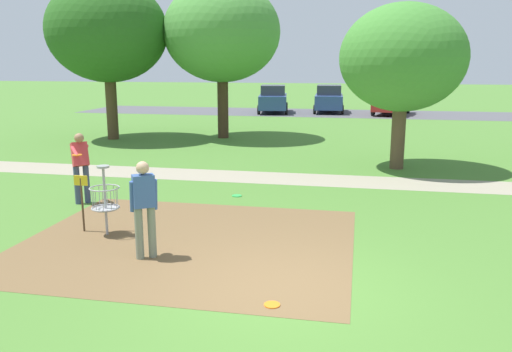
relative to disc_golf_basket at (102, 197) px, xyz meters
The scene contains 15 objects.
ground_plane 4.31m from the disc_golf_basket, 26.35° to the right, with size 160.00×160.00×0.00m, color #47752D.
dirt_tee_pad 1.92m from the disc_golf_basket, ahead, with size 6.18×5.29×0.01m, color brown.
disc_golf_basket is the anchor object (origin of this frame).
player_foreground_watching 1.69m from the disc_golf_basket, 38.05° to the right, with size 0.48×0.45×1.71m.
player_throwing 2.60m from the disc_golf_basket, 128.14° to the left, with size 0.62×1.11×1.71m.
frisbee_near_basket 4.54m from the disc_golf_basket, 32.66° to the right, with size 0.23×0.23×0.02m, color orange.
frisbee_by_tee 3.99m from the disc_golf_basket, 61.35° to the left, with size 0.25×0.25×0.02m, color green.
tree_near_left 14.14m from the disc_golf_basket, 115.50° to the left, with size 5.12×5.12×6.83m.
tree_near_right 14.20m from the disc_golf_basket, 94.84° to the left, with size 5.08×5.08×6.79m.
tree_mid_left 10.34m from the disc_golf_basket, 52.39° to the left, with size 3.88×3.88×5.12m.
parking_lot_strip 26.63m from the disc_golf_basket, 81.78° to the left, with size 36.00×6.00×0.01m, color #4C4C51.
parked_car_leftmost 26.00m from the disc_golf_basket, 92.02° to the left, with size 2.40×4.41×1.84m.
parked_car_center_left 27.04m from the disc_golf_basket, 84.11° to the left, with size 2.15×4.29×1.84m.
parked_car_center_right 27.03m from the disc_golf_basket, 75.27° to the left, with size 2.69×4.50×1.84m.
gravel_path 6.91m from the disc_golf_basket, 56.36° to the left, with size 40.00×1.61×0.00m, color gray.
Camera 1 is at (1.05, -7.17, 3.33)m, focal length 36.54 mm.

